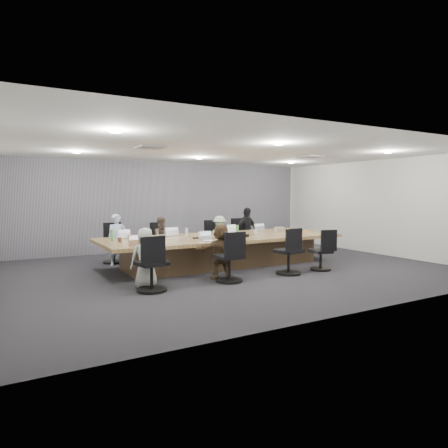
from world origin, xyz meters
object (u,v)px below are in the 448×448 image
laptop_2 (229,232)px  canvas_bag (279,230)px  person_0 (117,240)px  laptop_3 (257,230)px  mug_brown (120,240)px  bottle_clear (187,233)px  chair_4 (152,268)px  person_1 (162,239)px  bottle_green_right (237,230)px  bottle_green_left (112,235)px  stapler (245,236)px  chair_1 (158,245)px  person_4 (145,258)px  laptop_5 (209,241)px  chair_2 (214,241)px  chair_3 (240,238)px  laptop_1 (170,235)px  chair_5 (229,261)px  laptop_4 (137,245)px  laptop_0 (123,238)px  person_3 (247,231)px  chair_7 (321,255)px  chair_0 (114,246)px  chair_6 (289,255)px  snack_packet (307,231)px  person_5 (221,251)px  person_2 (220,236)px

laptop_2 → canvas_bag: (1.23, -0.66, 0.06)m
person_0 → laptop_3: bearing=-2.9°
mug_brown → canvas_bag: bearing=1.8°
bottle_clear → mug_brown: (-1.61, -0.04, -0.07)m
chair_4 → person_1: bearing=55.9°
canvas_bag → bottle_green_right: bearing=-173.4°
bottle_green_left → stapler: (3.05, -0.78, -0.09)m
chair_1 → person_4: bearing=51.3°
person_1 → canvas_bag: bearing=-34.3°
person_0 → laptop_2: 3.00m
laptop_5 → bottle_green_left: (-1.87, 1.12, 0.12)m
chair_2 → bottle_clear: bottle_clear is taller
bottle_green_left → mug_brown: bearing=-74.1°
chair_4 → chair_3: bearing=30.2°
laptop_1 → laptop_3: same height
chair_5 → laptop_4: chair_5 is taller
chair_5 → laptop_2: size_ratio=3.05×
laptop_2 → bottle_clear: size_ratio=1.16×
laptop_1 → canvas_bag: canvas_bag is taller
chair_1 → laptop_0: chair_1 is taller
person_3 → person_4: person_3 is taller
chair_2 → bottle_green_left: 3.62m
chair_5 → bottle_green_left: 2.79m
chair_7 → person_0: size_ratio=0.58×
chair_0 → laptop_1: size_ratio=2.48×
laptop_5 → stapler: (1.18, 0.34, 0.02)m
chair_6 → person_3: 3.17m
person_3 → canvas_bag: 1.25m
laptop_1 → bottle_clear: bottle_clear is taller
bottle_clear → snack_packet: size_ratio=1.42×
laptop_0 → canvas_bag: (4.17, -0.66, 0.06)m
chair_4 → bottle_green_left: bottle_green_left is taller
chair_6 → snack_packet: bearing=31.3°
person_4 → person_5: person_5 is taller
person_2 → person_3: bearing=2.4°
mug_brown → chair_2: bearing=27.7°
person_0 → canvas_bag: 4.35m
chair_2 → chair_7: chair_2 is taller
chair_6 → person_1: person_1 is taller
chair_7 → person_2: 3.23m
person_0 → person_4: (-0.15, -2.70, -0.07)m
chair_4 → person_3: 5.05m
mug_brown → canvas_bag: size_ratio=0.41×
chair_5 → person_3: bearing=54.2°
laptop_0 → person_4: size_ratio=0.26×
chair_5 → laptop_5: (0.00, 0.90, 0.32)m
chair_0 → chair_4: size_ratio=1.00×
canvas_bag → chair_2: bearing=128.3°
chair_6 → canvas_bag: canvas_bag is taller
chair_7 → laptop_4: bearing=177.7°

